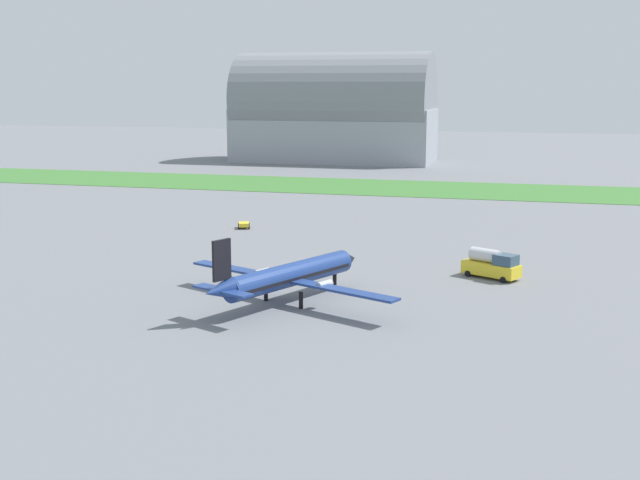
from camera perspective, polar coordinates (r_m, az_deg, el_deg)
ground_plane at (r=98.67m, az=-0.67°, el=-1.84°), size 600.00×600.00×0.00m
grass_taxiway_strip at (r=174.48m, az=6.45°, el=3.60°), size 360.00×28.00×0.08m
airplane_foreground_turboprop at (r=81.54m, az=-2.26°, el=-2.47°), size 24.38×21.17×7.79m
fuel_truck_near_gate at (r=94.31m, az=11.88°, el=-1.67°), size 6.88×5.12×3.29m
baggage_cart_midfield at (r=125.22m, az=-5.32°, el=1.07°), size 2.48×2.85×0.90m
hangar_distant at (r=235.08m, az=1.01°, el=8.88°), size 55.97×26.53×30.59m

